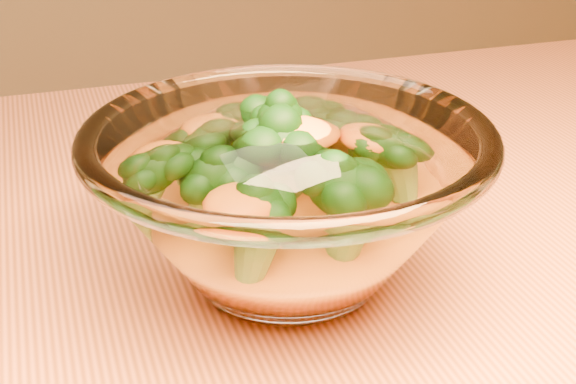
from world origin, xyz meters
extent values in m
cube|color=#B65D36|center=(0.00, 0.00, 0.73)|extent=(1.20, 0.80, 0.04)
cylinder|color=brown|center=(0.54, 0.34, 0.35)|extent=(0.06, 0.06, 0.71)
ellipsoid|color=white|center=(0.05, -0.03, 0.76)|extent=(0.11, 0.11, 0.02)
torus|color=white|center=(0.05, -0.03, 0.85)|extent=(0.25, 0.25, 0.01)
ellipsoid|color=orange|center=(0.05, -0.03, 0.78)|extent=(0.14, 0.14, 0.04)
camera|label=1|loc=(-0.09, -0.44, 1.03)|focal=50.00mm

